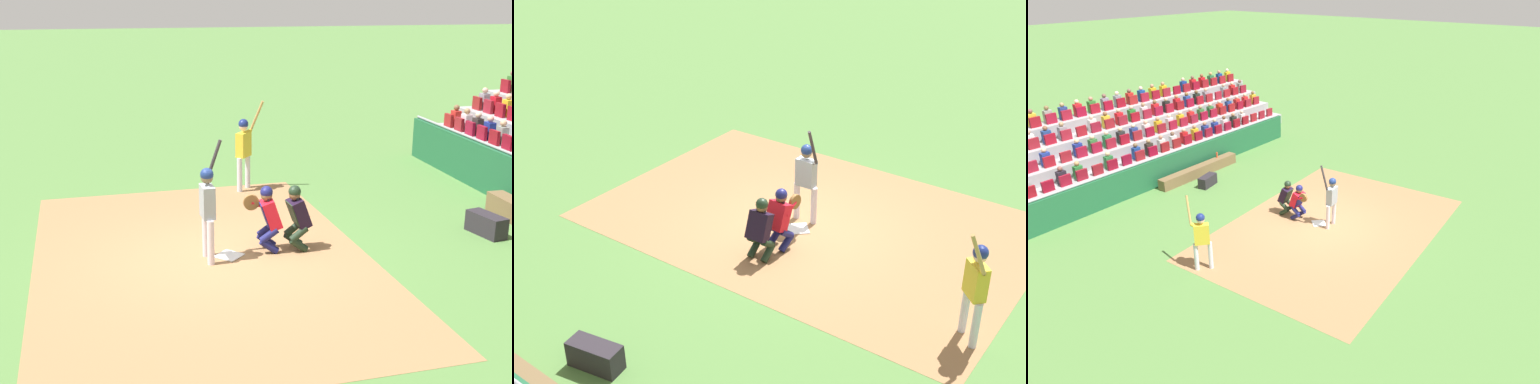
% 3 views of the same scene
% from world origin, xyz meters
% --- Properties ---
extents(ground_plane, '(160.00, 160.00, 0.00)m').
position_xyz_m(ground_plane, '(0.00, 0.00, 0.00)').
color(ground_plane, '#507B3C').
extents(infield_dirt_patch, '(9.37, 6.49, 0.01)m').
position_xyz_m(infield_dirt_patch, '(0.00, 0.50, 0.00)').
color(infield_dirt_patch, '#9A7048').
rests_on(infield_dirt_patch, ground_plane).
extents(home_plate_marker, '(0.62, 0.62, 0.02)m').
position_xyz_m(home_plate_marker, '(0.00, 0.00, 0.02)').
color(home_plate_marker, white).
rests_on(home_plate_marker, infield_dirt_patch).
extents(batter_at_plate, '(0.58, 0.45, 2.21)m').
position_xyz_m(batter_at_plate, '(-0.09, 0.40, 1.09)').
color(batter_at_plate, silver).
rests_on(batter_at_plate, ground_plane).
extents(catcher_crouching, '(0.48, 0.72, 1.31)m').
position_xyz_m(catcher_crouching, '(0.14, -0.78, 0.73)').
color(catcher_crouching, '#191A53').
rests_on(catcher_crouching, ground_plane).
extents(home_plate_umpire, '(0.49, 0.49, 1.30)m').
position_xyz_m(home_plate_umpire, '(0.08, -1.33, 0.71)').
color(home_plate_umpire, '#1C2D1D').
rests_on(home_plate_umpire, ground_plane).
extents(dugout_bench, '(4.07, 0.40, 0.44)m').
position_xyz_m(dugout_bench, '(-0.53, -6.39, 0.22)').
color(dugout_bench, brown).
rests_on(dugout_bench, ground_plane).
extents(equipment_duffel_bag, '(0.92, 0.54, 0.44)m').
position_xyz_m(equipment_duffel_bag, '(0.03, -5.33, 0.22)').
color(equipment_duffel_bag, '#282329').
rests_on(equipment_duffel_bag, ground_plane).
extents(on_deck_batter, '(0.49, 0.75, 2.22)m').
position_xyz_m(on_deck_batter, '(4.27, -1.16, 1.11)').
color(on_deck_batter, silver).
rests_on(on_deck_batter, ground_plane).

